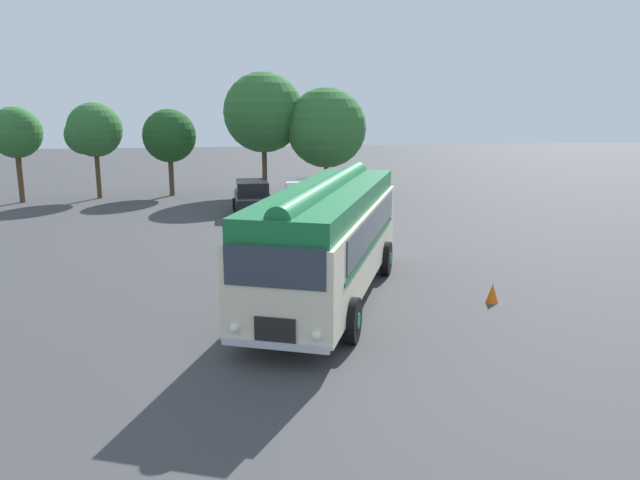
% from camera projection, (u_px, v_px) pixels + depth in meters
% --- Properties ---
extents(ground_plane, '(120.00, 120.00, 0.00)m').
position_uv_depth(ground_plane, '(302.00, 310.00, 17.08)').
color(ground_plane, '#3D3D3F').
extents(vintage_bus, '(6.07, 10.27, 3.49)m').
position_uv_depth(vintage_bus, '(328.00, 235.00, 17.60)').
color(vintage_bus, beige).
rests_on(vintage_bus, ground).
extents(car_near_left, '(1.99, 4.21, 1.66)m').
position_uv_depth(car_near_left, '(253.00, 197.00, 30.98)').
color(car_near_left, black).
rests_on(car_near_left, ground).
extents(car_mid_left, '(2.38, 4.39, 1.66)m').
position_uv_depth(car_mid_left, '(302.00, 196.00, 31.34)').
color(car_mid_left, silver).
rests_on(car_mid_left, ground).
extents(tree_far_left, '(2.80, 2.80, 5.25)m').
position_uv_depth(tree_far_left, '(16.00, 131.00, 33.85)').
color(tree_far_left, '#4C3823').
rests_on(tree_far_left, ground).
extents(tree_left_of_centre, '(3.15, 3.08, 5.46)m').
position_uv_depth(tree_left_of_centre, '(92.00, 131.00, 35.28)').
color(tree_left_of_centre, '#4C3823').
rests_on(tree_left_of_centre, ground).
extents(tree_centre, '(3.11, 3.11, 5.08)m').
position_uv_depth(tree_centre, '(169.00, 136.00, 36.56)').
color(tree_centre, '#4C3823').
rests_on(tree_centre, ground).
extents(tree_right_of_centre, '(4.72, 4.72, 7.22)m').
position_uv_depth(tree_right_of_centre, '(266.00, 114.00, 36.70)').
color(tree_right_of_centre, '#4C3823').
rests_on(tree_right_of_centre, ground).
extents(tree_far_right, '(4.65, 4.65, 6.32)m').
position_uv_depth(tree_far_right, '(325.00, 129.00, 36.33)').
color(tree_far_right, '#4C3823').
rests_on(tree_far_right, ground).
extents(traffic_cone, '(0.36, 0.36, 0.55)m').
position_uv_depth(traffic_cone, '(492.00, 293.00, 17.62)').
color(traffic_cone, orange).
rests_on(traffic_cone, ground).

